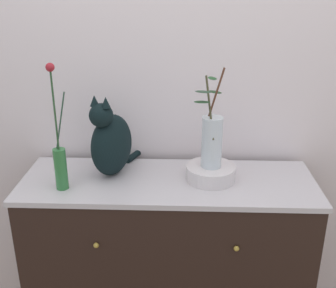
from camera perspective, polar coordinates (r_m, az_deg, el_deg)
The scene contains 6 objects.
wall_back at distance 2.11m, azimuth 0.32°, elevation 8.55°, with size 4.40×0.08×2.60m, color silver.
sideboard at distance 2.19m, azimuth -0.00°, elevation -15.56°, with size 1.37×0.49×0.91m.
cat_sitting at distance 1.96m, azimuth -7.80°, elevation 0.27°, with size 0.27×0.45×0.40m.
vase_slim_green at distance 1.87m, azimuth -14.57°, elevation -2.11°, with size 0.08×0.06×0.56m.
bowl_porcelain at distance 1.95m, azimuth 5.85°, elevation -3.93°, with size 0.23×0.23×0.07m, color silver.
vase_glass_clear at distance 1.88m, azimuth 6.01°, elevation 0.55°, with size 0.13×0.20×0.45m.
Camera 1 is at (0.07, -1.74, 1.79)m, focal length 44.53 mm.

